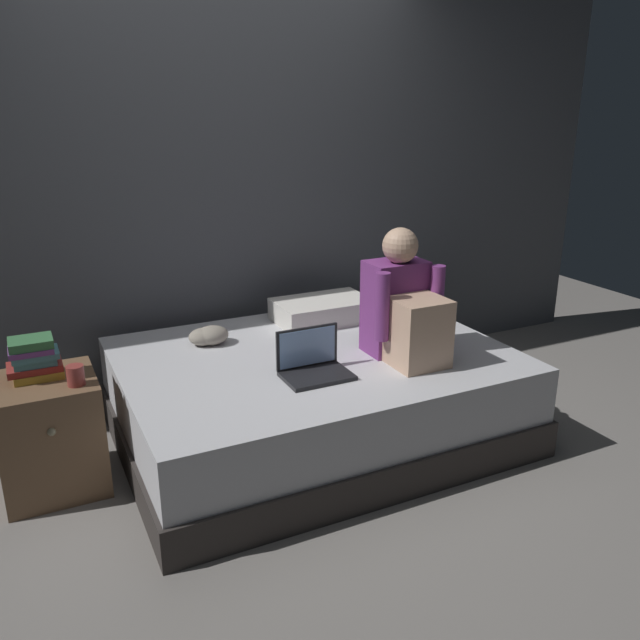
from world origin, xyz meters
The scene contains 10 objects.
ground_plane centered at (0.00, 0.00, 0.00)m, with size 8.00×8.00×0.00m, color gray.
wall_back centered at (0.00, 1.20, 1.35)m, with size 5.60×0.10×2.70m, color #4C4F54.
bed centered at (0.20, 0.30, 0.24)m, with size 2.00×1.50×0.48m.
nightstand centered at (-1.10, 0.39, 0.27)m, with size 0.44×0.46×0.54m.
person_sitting centered at (0.59, 0.06, 0.73)m, with size 0.39×0.44×0.66m.
laptop centered at (0.07, 0.04, 0.53)m, with size 0.32×0.23×0.22m.
pillow centered at (0.47, 0.75, 0.54)m, with size 0.56×0.36×0.13m, color silver.
book_stack centered at (-1.12, 0.42, 0.63)m, with size 0.23×0.16×0.19m.
mug centered at (-0.97, 0.27, 0.58)m, with size 0.08×0.08×0.09m, color #933833.
clothes_pile centered at (-0.26, 0.66, 0.52)m, with size 0.21×0.16×0.10m.
Camera 1 is at (-1.15, -2.52, 1.71)m, focal length 36.11 mm.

